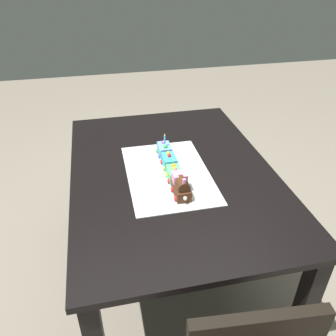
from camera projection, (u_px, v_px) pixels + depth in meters
ground_plane at (171, 269)px, 2.12m from camera, size 8.00×8.00×0.00m
dining_table at (172, 187)px, 1.78m from camera, size 1.40×1.00×0.74m
cake_board at (168, 173)px, 1.69m from camera, size 0.60×0.40×0.00m
cake_locomotive at (181, 186)px, 1.52m from camera, size 0.14×0.08×0.12m
cake_car_tanker_mint_green at (175, 174)px, 1.63m from camera, size 0.10×0.08×0.07m
cake_car_flatbed_turquoise at (169, 161)px, 1.73m from camera, size 0.10×0.08×0.07m
cake_car_caboose_sky_blue at (165, 150)px, 1.83m from camera, size 0.10×0.08×0.07m
birthday_candle at (165, 138)px, 1.78m from camera, size 0.01×0.01×0.06m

